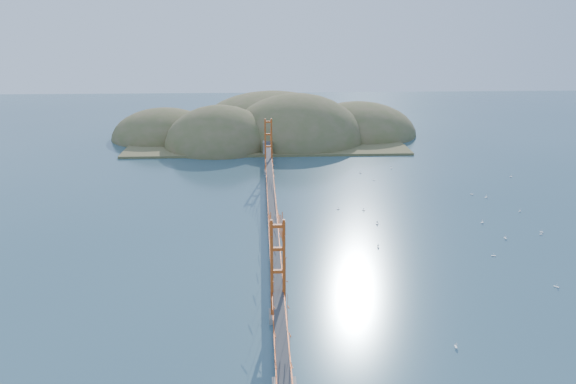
{
  "coord_description": "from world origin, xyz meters",
  "views": [
    {
      "loc": [
        -1.66,
        -84.73,
        32.01
      ],
      "look_at": [
        2.59,
        0.0,
        5.22
      ],
      "focal_mm": 35.0,
      "sensor_mm": 36.0,
      "label": 1
    }
  ],
  "objects_px": {
    "sailboat_2": "(494,255)",
    "sailboat_0": "(378,246)",
    "bridge": "(272,181)",
    "sailboat_1": "(364,210)"
  },
  "relations": [
    {
      "from": "bridge",
      "to": "sailboat_0",
      "type": "bearing_deg",
      "value": -35.8
    },
    {
      "from": "bridge",
      "to": "sailboat_1",
      "type": "height_order",
      "value": "bridge"
    },
    {
      "from": "sailboat_1",
      "to": "sailboat_0",
      "type": "relative_size",
      "value": 0.99
    },
    {
      "from": "bridge",
      "to": "sailboat_1",
      "type": "bearing_deg",
      "value": 17.87
    },
    {
      "from": "sailboat_2",
      "to": "sailboat_1",
      "type": "xyz_separation_m",
      "value": [
        -14.62,
        19.91,
        -0.01
      ]
    },
    {
      "from": "sailboat_2",
      "to": "sailboat_0",
      "type": "bearing_deg",
      "value": 165.76
    },
    {
      "from": "sailboat_1",
      "to": "sailboat_0",
      "type": "bearing_deg",
      "value": -92.82
    },
    {
      "from": "bridge",
      "to": "sailboat_2",
      "type": "distance_m",
      "value": 34.58
    },
    {
      "from": "bridge",
      "to": "sailboat_2",
      "type": "xyz_separation_m",
      "value": [
        30.5,
        -14.79,
        -6.86
      ]
    },
    {
      "from": "bridge",
      "to": "sailboat_0",
      "type": "height_order",
      "value": "bridge"
    }
  ]
}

